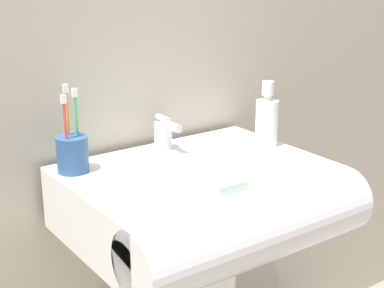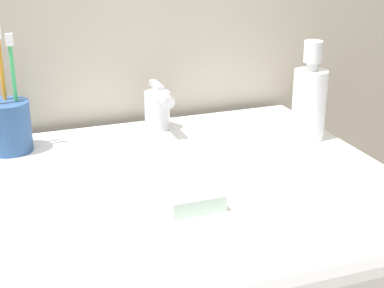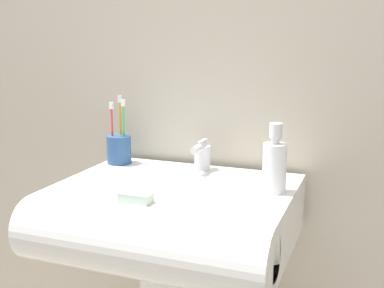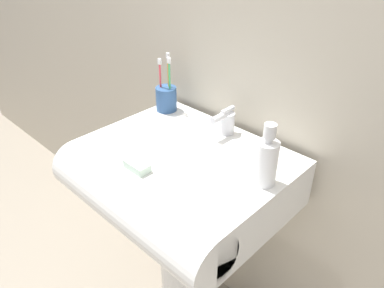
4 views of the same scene
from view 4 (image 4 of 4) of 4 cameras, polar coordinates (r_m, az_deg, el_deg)
name	(u,v)px [view 4 (image 4 of 4)]	position (r m, az deg, el deg)	size (l,w,h in m)	color
wall_back	(250,16)	(1.19, 8.86, 18.66)	(5.00, 0.05, 2.40)	#B7AD99
sink_pedestal	(189,264)	(1.47, -0.42, -17.76)	(0.21, 0.21, 0.69)	white
sink_basin	(175,180)	(1.15, -2.55, -5.49)	(0.62, 0.52, 0.16)	white
faucet	(226,122)	(1.21, 5.21, 3.40)	(0.05, 0.10, 0.09)	silver
toothbrush_cup	(166,98)	(1.37, -3.94, 7.04)	(0.08, 0.08, 0.21)	#2D5184
soap_bottle	(266,161)	(0.99, 11.26, -2.50)	(0.06, 0.06, 0.18)	white
bar_soap	(137,166)	(1.06, -8.35, -3.33)	(0.08, 0.04, 0.02)	silver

